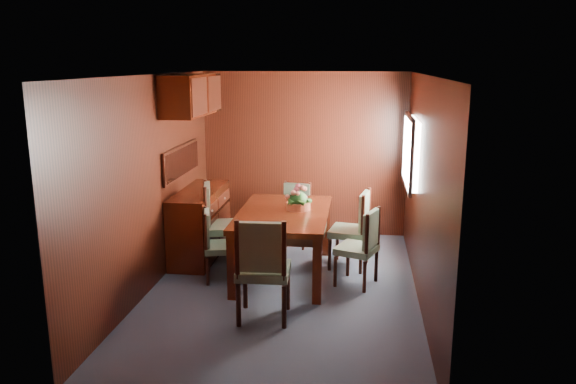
# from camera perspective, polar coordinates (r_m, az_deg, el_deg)

# --- Properties ---
(ground) EXTENTS (4.50, 4.50, 0.00)m
(ground) POSITION_cam_1_polar(r_m,az_deg,el_deg) (6.49, -0.49, -9.90)
(ground) COLOR #373D4C
(ground) RESTS_ON ground
(room_shell) EXTENTS (3.06, 4.52, 2.41)m
(room_shell) POSITION_cam_1_polar(r_m,az_deg,el_deg) (6.38, -1.03, 4.94)
(room_shell) COLOR black
(room_shell) RESTS_ON ground
(sideboard) EXTENTS (0.48, 1.40, 0.90)m
(sideboard) POSITION_cam_1_polar(r_m,az_deg,el_deg) (7.52, -8.91, -3.16)
(sideboard) COLOR #361006
(sideboard) RESTS_ON ground
(dining_table) EXTENTS (1.07, 1.71, 0.80)m
(dining_table) POSITION_cam_1_polar(r_m,az_deg,el_deg) (6.71, -0.44, -2.91)
(dining_table) COLOR #361006
(dining_table) RESTS_ON ground
(chair_left_near) EXTENTS (0.48, 0.49, 0.86)m
(chair_left_near) POSITION_cam_1_polar(r_m,az_deg,el_deg) (6.68, -7.36, -4.97)
(chair_left_near) COLOR black
(chair_left_near) RESTS_ON ground
(chair_left_far) EXTENTS (0.60, 0.62, 1.07)m
(chair_left_far) POSITION_cam_1_polar(r_m,az_deg,el_deg) (7.11, -7.19, -2.84)
(chair_left_far) COLOR black
(chair_left_far) RESTS_ON ground
(chair_right_near) EXTENTS (0.54, 0.55, 0.92)m
(chair_right_near) POSITION_cam_1_polar(r_m,az_deg,el_deg) (6.50, 7.57, -5.18)
(chair_right_near) COLOR black
(chair_right_near) RESTS_ON ground
(chair_right_far) EXTENTS (0.53, 0.54, 0.99)m
(chair_right_far) POSITION_cam_1_polar(r_m,az_deg,el_deg) (7.04, 6.84, -3.36)
(chair_right_far) COLOR black
(chair_right_far) RESTS_ON ground
(chair_head) EXTENTS (0.54, 0.52, 1.09)m
(chair_head) POSITION_cam_1_polar(r_m,az_deg,el_deg) (5.54, -2.60, -7.34)
(chair_head) COLOR black
(chair_head) RESTS_ON ground
(chair_foot) EXTENTS (0.47, 0.46, 0.88)m
(chair_foot) POSITION_cam_1_polar(r_m,az_deg,el_deg) (7.92, 0.74, -1.89)
(chair_foot) COLOR black
(chair_foot) RESTS_ON ground
(flower_centerpiece) EXTENTS (0.31, 0.31, 0.31)m
(flower_centerpiece) POSITION_cam_1_polar(r_m,az_deg,el_deg) (6.73, 1.08, -0.56)
(flower_centerpiece) COLOR #BB5D39
(flower_centerpiece) RESTS_ON dining_table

